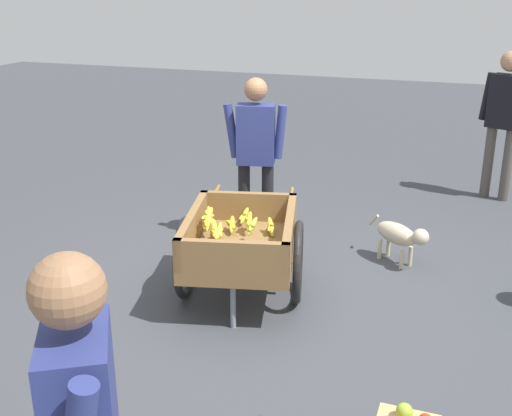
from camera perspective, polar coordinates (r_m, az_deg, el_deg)
name	(u,v)px	position (r m, az deg, el deg)	size (l,w,h in m)	color
ground_plane	(266,299)	(5.00, 0.90, -8.17)	(24.00, 24.00, 0.00)	#3D3F44
fruit_cart	(240,245)	(4.85, -1.44, -3.36)	(1.78, 1.15, 0.72)	olive
vendor_person	(256,147)	(5.77, -0.01, 5.50)	(0.28, 0.57, 1.54)	black
dog	(400,235)	(5.62, 12.82, -2.38)	(0.44, 0.57, 0.40)	beige
bystander_person	(504,112)	(7.50, 21.47, 8.03)	(0.32, 0.51, 1.65)	#4C4742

